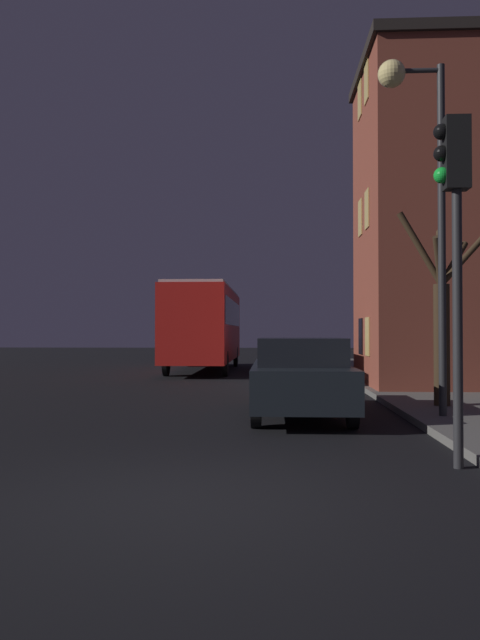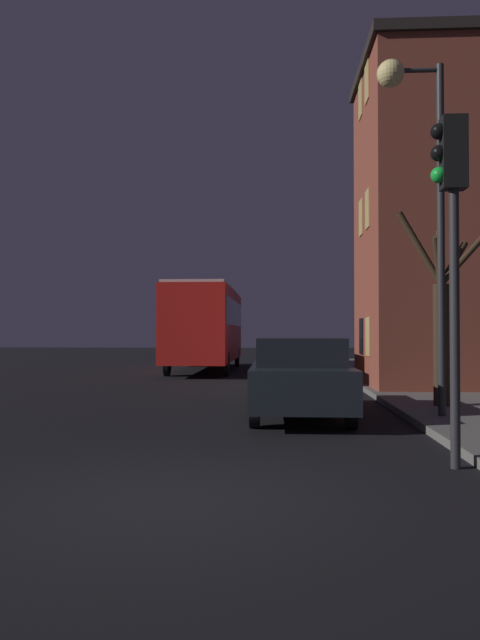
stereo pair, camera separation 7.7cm
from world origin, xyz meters
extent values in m
plane|color=black|center=(0.00, 0.00, 0.00)|extent=(120.00, 120.00, 0.00)
cube|color=brown|center=(5.56, 12.37, 4.78)|extent=(3.87, 4.92, 9.29)
cube|color=black|center=(5.56, 12.37, 9.58)|extent=(4.11, 5.16, 0.30)
cube|color=#F2D172|center=(3.61, 11.70, 1.54)|extent=(0.03, 0.70, 1.10)
cube|color=black|center=(3.61, 13.05, 1.54)|extent=(0.03, 0.70, 1.10)
cube|color=#F2D172|center=(3.61, 11.70, 5.18)|extent=(0.03, 0.70, 1.10)
cube|color=#F2D172|center=(3.61, 13.05, 5.18)|extent=(0.03, 0.70, 1.10)
cube|color=#F2D172|center=(3.61, 11.70, 8.83)|extent=(0.03, 0.70, 1.10)
cube|color=#F2D172|center=(3.61, 13.05, 8.83)|extent=(0.03, 0.70, 1.10)
cylinder|color=#28282B|center=(4.01, 5.38, 3.37)|extent=(0.14, 0.14, 6.47)
cylinder|color=#28282B|center=(3.56, 5.38, 6.50)|extent=(0.90, 0.09, 0.09)
sphere|color=#F9E08C|center=(3.11, 5.38, 6.45)|extent=(0.51, 0.51, 0.51)
cylinder|color=#28282B|center=(3.16, 1.55, 1.71)|extent=(0.12, 0.12, 3.42)
cube|color=black|center=(3.16, 1.55, 3.87)|extent=(0.30, 0.24, 0.90)
sphere|color=black|center=(2.98, 1.55, 4.14)|extent=(0.20, 0.20, 0.20)
sphere|color=black|center=(2.98, 1.55, 3.87)|extent=(0.20, 0.20, 0.20)
sphere|color=green|center=(2.98, 1.55, 3.60)|extent=(0.20, 0.20, 0.20)
cylinder|color=#382819|center=(4.43, 6.98, 1.40)|extent=(0.33, 0.33, 2.53)
cylinder|color=#382819|center=(4.00, 6.99, 3.42)|extent=(0.98, 0.17, 1.57)
cylinder|color=#382819|center=(4.49, 7.26, 3.26)|extent=(0.34, 0.75, 1.27)
cylinder|color=#382819|center=(4.31, 6.72, 3.13)|extent=(0.42, 0.68, 1.00)
cylinder|color=#382819|center=(5.01, 7.02, 3.31)|extent=(1.27, 0.22, 1.38)
cylinder|color=#382819|center=(4.78, 7.33, 3.14)|extent=(0.87, 0.86, 1.04)
cube|color=red|center=(-1.98, 20.53, 1.95)|extent=(2.43, 10.26, 2.94)
cube|color=black|center=(-1.98, 20.53, 2.48)|extent=(2.45, 9.44, 1.06)
cube|color=#B2B2B2|center=(-1.98, 20.53, 3.48)|extent=(2.31, 9.74, 0.12)
cylinder|color=black|center=(-0.86, 23.87, 0.48)|extent=(0.18, 0.96, 0.96)
cylinder|color=black|center=(-3.11, 23.87, 0.48)|extent=(0.18, 0.96, 0.96)
cylinder|color=black|center=(-0.86, 17.20, 0.48)|extent=(0.18, 0.96, 0.96)
cylinder|color=black|center=(-3.11, 17.20, 0.48)|extent=(0.18, 0.96, 0.96)
cube|color=black|center=(1.44, 6.15, 0.67)|extent=(1.84, 4.70, 0.73)
cube|color=black|center=(1.44, 5.92, 1.29)|extent=(1.62, 2.44, 0.52)
cylinder|color=black|center=(2.27, 7.68, 0.30)|extent=(0.18, 0.61, 0.61)
cylinder|color=black|center=(0.62, 7.68, 0.30)|extent=(0.18, 0.61, 0.61)
cylinder|color=black|center=(2.27, 4.63, 0.30)|extent=(0.18, 0.61, 0.61)
cylinder|color=black|center=(0.62, 4.63, 0.30)|extent=(0.18, 0.61, 0.61)
cube|color=#B7BABF|center=(1.77, 13.58, 0.64)|extent=(1.72, 4.60, 0.66)
cube|color=black|center=(1.77, 13.35, 1.23)|extent=(1.52, 2.39, 0.52)
cylinder|color=black|center=(2.54, 15.07, 0.30)|extent=(0.18, 0.61, 0.61)
cylinder|color=black|center=(1.00, 15.07, 0.30)|extent=(0.18, 0.61, 0.61)
cylinder|color=black|center=(2.54, 12.08, 0.30)|extent=(0.18, 0.61, 0.61)
cylinder|color=black|center=(1.00, 12.08, 0.30)|extent=(0.18, 0.61, 0.61)
cube|color=#B21E19|center=(1.48, 21.01, 0.61)|extent=(1.74, 4.69, 0.61)
cube|color=black|center=(1.48, 20.78, 1.17)|extent=(1.53, 2.44, 0.51)
cylinder|color=black|center=(2.26, 22.54, 0.31)|extent=(0.18, 0.61, 0.61)
cylinder|color=black|center=(0.71, 22.54, 0.31)|extent=(0.18, 0.61, 0.61)
cylinder|color=black|center=(2.26, 19.49, 0.31)|extent=(0.18, 0.61, 0.61)
cylinder|color=black|center=(0.71, 19.49, 0.31)|extent=(0.18, 0.61, 0.61)
camera|label=1|loc=(0.89, -6.21, 1.66)|focal=35.00mm
camera|label=2|loc=(0.97, -6.20, 1.66)|focal=35.00mm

